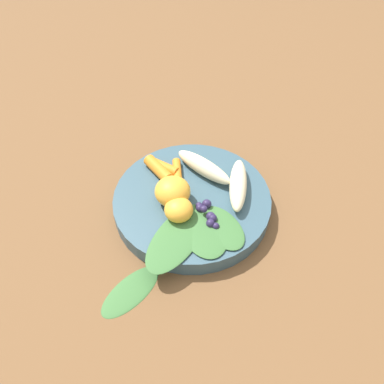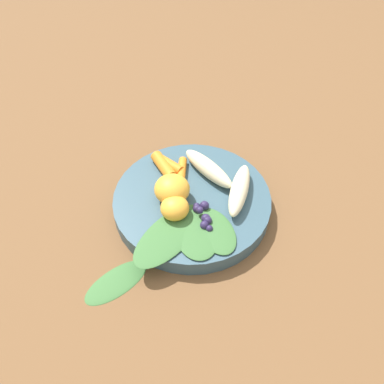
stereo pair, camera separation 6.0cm
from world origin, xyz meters
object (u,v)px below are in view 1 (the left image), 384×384
at_px(bowl, 192,202).
at_px(banana_peeled_left, 204,167).
at_px(orange_segment_near, 179,210).
at_px(kale_leaf_stray, 130,291).
at_px(banana_peeled_right, 238,185).

relative_size(bowl, banana_peeled_left, 2.27).
height_order(orange_segment_near, kale_leaf_stray, orange_segment_near).
bearing_deg(kale_leaf_stray, bowl, -167.40).
xyz_separation_m(bowl, kale_leaf_stray, (-0.16, 0.07, -0.01)).
relative_size(banana_peeled_left, orange_segment_near, 2.55).
bearing_deg(orange_segment_near, banana_peeled_right, -54.75).
distance_m(bowl, kale_leaf_stray, 0.17).
bearing_deg(orange_segment_near, kale_leaf_stray, 154.59).
relative_size(banana_peeled_left, kale_leaf_stray, 1.12).
xyz_separation_m(banana_peeled_left, orange_segment_near, (-0.10, 0.03, 0.00)).
bearing_deg(banana_peeled_right, kale_leaf_stray, 142.44).
bearing_deg(bowl, kale_leaf_stray, 155.94).
bearing_deg(banana_peeled_right, orange_segment_near, 126.49).
height_order(bowl, kale_leaf_stray, bowl).
xyz_separation_m(bowl, banana_peeled_left, (0.05, -0.01, 0.03)).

